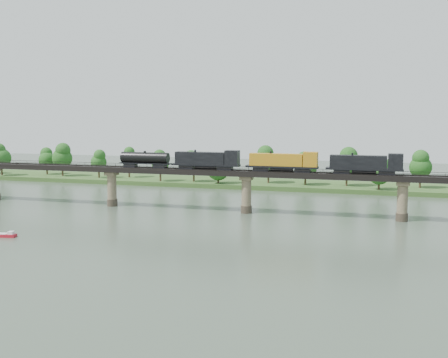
# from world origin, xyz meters

# --- Properties ---
(ground) EXTENTS (400.00, 400.00, 0.00)m
(ground) POSITION_xyz_m (0.00, 0.00, 0.00)
(ground) COLOR #364435
(ground) RESTS_ON ground
(far_bank) EXTENTS (300.00, 24.00, 1.60)m
(far_bank) POSITION_xyz_m (0.00, 85.00, 0.80)
(far_bank) COLOR #2F4F1F
(far_bank) RESTS_ON ground
(bridge) EXTENTS (236.00, 30.00, 11.50)m
(bridge) POSITION_xyz_m (0.00, 30.00, 5.46)
(bridge) COLOR #473A2D
(bridge) RESTS_ON ground
(bridge_superstructure) EXTENTS (220.00, 4.90, 0.75)m
(bridge_superstructure) POSITION_xyz_m (0.00, 30.00, 11.79)
(bridge_superstructure) COLOR black
(bridge_superstructure) RESTS_ON bridge
(far_treeline) EXTENTS (289.06, 17.54, 13.60)m
(far_treeline) POSITION_xyz_m (-8.21, 80.52, 8.83)
(far_treeline) COLOR #382619
(far_treeline) RESTS_ON far_bank
(freight_train) EXTENTS (77.02, 3.00, 5.30)m
(freight_train) POSITION_xyz_m (2.70, 30.00, 14.03)
(freight_train) COLOR black
(freight_train) RESTS_ON bridge
(motorboat) EXTENTS (4.81, 2.38, 1.29)m
(motorboat) POSITION_xyz_m (-43.10, -13.24, 0.44)
(motorboat) COLOR #A81320
(motorboat) RESTS_ON ground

